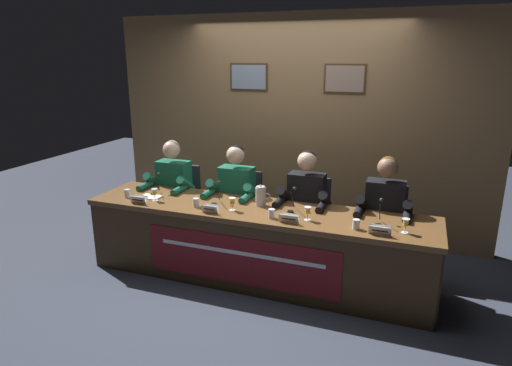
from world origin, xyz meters
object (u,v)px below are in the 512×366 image
water_cup_far_left (127,194)px  microphone_center_left (216,197)px  nameplate_center_left (210,209)px  conference_table (252,235)px  water_cup_center_left (196,203)px  microphone_center_right (292,204)px  panelist_far_left (170,187)px  panelist_center_right (304,203)px  nameplate_center_right (289,218)px  chair_center_right (308,222)px  chair_center_left (241,213)px  panelist_far_right (384,212)px  juice_glass_far_right (406,223)px  water_pitcher_central (261,196)px  microphone_far_left (155,188)px  chair_far_right (383,231)px  chair_far_left (181,205)px  water_cup_far_right (356,225)px  nameplate_far_right (380,230)px  juice_glass_center_left (232,202)px  microphone_far_right (379,217)px  water_cup_center_right (272,214)px  juice_glass_center_right (308,211)px  juice_glass_far_left (155,192)px  document_stack_far_left (151,197)px  nameplate_far_left (139,200)px  panelist_center_left (234,194)px

water_cup_far_left → microphone_center_left: bearing=7.4°
water_cup_far_left → nameplate_center_left: bearing=-6.9°
conference_table → water_cup_center_left: water_cup_center_left is taller
microphone_center_right → panelist_far_left: bearing=167.9°
water_cup_center_left → panelist_center_right: (0.94, 0.51, -0.05)m
nameplate_center_right → chair_center_right: bearing=91.3°
chair_center_left → microphone_center_left: (-0.03, -0.58, 0.36)m
panelist_far_right → juice_glass_far_right: 0.55m
panelist_far_left → conference_table: bearing=-21.8°
panelist_center_right → juice_glass_far_right: 1.10m
water_cup_far_left → microphone_center_right: size_ratio=0.39×
microphone_center_right → juice_glass_far_right: (1.01, -0.17, 0.01)m
water_pitcher_central → nameplate_center_left: bearing=-135.3°
conference_table → microphone_far_left: 1.19m
nameplate_center_right → chair_far_right: (0.75, 0.80, -0.33)m
chair_far_left → water_cup_far_right: 2.27m
chair_far_left → nameplate_center_right: 1.78m
microphone_far_left → nameplate_far_right: microphone_far_left is taller
chair_center_right → water_pitcher_central: water_pitcher_central is taller
juice_glass_center_left → juice_glass_far_right: 1.55m
microphone_far_right → water_cup_center_right: bearing=-169.5°
chair_far_right → water_cup_far_right: chair_far_right is taller
panelist_far_left → nameplate_center_right: panelist_far_left is taller
panelist_far_right → nameplate_center_left: bearing=-157.5°
water_cup_far_right → microphone_far_right: microphone_far_right is taller
juice_glass_center_right → chair_far_right: bearing=48.4°
juice_glass_far_left → water_cup_far_right: size_ratio=1.46×
juice_glass_center_right → document_stack_far_left: 1.67m
chair_far_left → juice_glass_far_left: (0.12, -0.69, 0.37)m
document_stack_far_left → panelist_far_left: bearing=92.6°
water_cup_far_left → chair_far_right: 2.62m
panelist_far_right → panelist_center_right: bearing=180.0°
water_cup_far_right → microphone_center_left: bearing=172.9°
chair_center_left → nameplate_center_left: (0.03, -0.82, 0.33)m
microphone_far_left → water_cup_far_right: bearing=-6.4°
nameplate_far_left → juice_glass_far_right: juice_glass_far_right is taller
juice_glass_far_left → nameplate_center_right: juice_glass_far_left is taller
microphone_center_right → nameplate_far_left: bearing=-168.4°
nameplate_far_left → chair_center_right: bearing=28.5°
nameplate_far_left → water_cup_center_left: bearing=10.6°
nameplate_center_right → juice_glass_far_right: 0.96m
water_cup_center_left → water_cup_far_right: (1.52, -0.03, 0.00)m
chair_far_right → water_cup_far_left: bearing=-164.4°
conference_table → nameplate_center_right: bearing=-19.9°
water_pitcher_central → water_cup_far_right: bearing=-16.9°
microphone_far_left → document_stack_far_left: microphone_far_left is taller
water_cup_center_right → juice_glass_far_right: 1.14m
panelist_far_right → microphone_far_right: size_ratio=5.71×
chair_center_right → chair_far_left: bearing=180.0°
nameplate_far_left → panelist_center_left: size_ratio=0.14×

